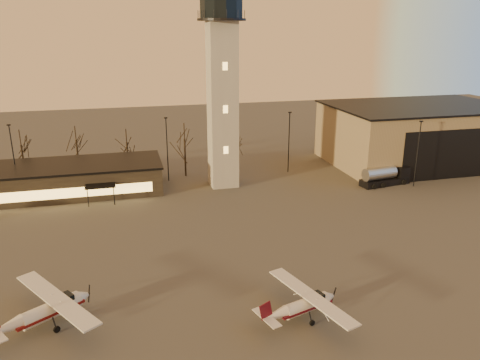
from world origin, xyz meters
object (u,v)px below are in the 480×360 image
object	(u,v)px
cessna_front	(307,307)
cessna_rear	(53,312)
fuel_truck	(385,177)
terminal	(73,178)
hangar	(417,134)
control_tower	(222,77)

from	to	relation	value
cessna_front	cessna_rear	world-z (taller)	cessna_rear
cessna_rear	cessna_front	bearing A→B (deg)	-44.68
fuel_truck	terminal	bearing A→B (deg)	161.39
hangar	cessna_front	distance (m)	54.25
hangar	cessna_rear	distance (m)	67.31
cessna_front	fuel_truck	world-z (taller)	fuel_truck
cessna_front	cessna_rear	distance (m)	20.81
hangar	cessna_front	size ratio (longest dim) A/B	3.02
hangar	terminal	xyz separation A→B (m)	(-57.99, -2.00, -3.00)
terminal	cessna_front	size ratio (longest dim) A/B	2.51
control_tower	fuel_truck	xyz separation A→B (m)	(24.06, -6.17, -15.16)
terminal	cessna_rear	bearing A→B (deg)	-88.39
hangar	fuel_truck	size ratio (longest dim) A/B	3.74
control_tower	cessna_rear	bearing A→B (deg)	-123.75
control_tower	fuel_truck	world-z (taller)	control_tower
cessna_front	terminal	bearing A→B (deg)	102.50
hangar	fuel_truck	world-z (taller)	hangar
cessna_front	control_tower	bearing A→B (deg)	71.96
control_tower	cessna_rear	xyz separation A→B (m)	(-21.05, -31.51, -15.24)
cessna_rear	control_tower	bearing A→B (deg)	23.39
cessna_rear	fuel_truck	xyz separation A→B (m)	(45.11, 25.34, 0.08)
control_tower	cessna_rear	size ratio (longest dim) A/B	3.12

